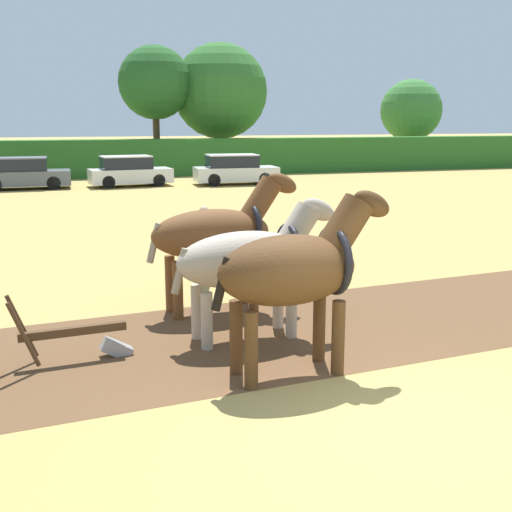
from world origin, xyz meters
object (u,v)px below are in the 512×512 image
object	(u,v)px
parked_car_left	(23,174)
draft_horse_trail_left	(218,233)
tree_right	(411,110)
farmer_beside_team	(205,239)
tree_center	(155,83)
tree_center_right	(220,91)
parked_car_center	(235,170)
parked_car_center_left	(129,172)
draft_horse_lead_left	(296,269)
draft_horse_lead_right	(251,259)
plow	(83,338)

from	to	relation	value
parked_car_left	draft_horse_trail_left	bearing A→B (deg)	-79.55
tree_right	farmer_beside_team	world-z (taller)	tree_right
tree_center	tree_right	xyz separation A→B (m)	(19.35, 1.35, -1.63)
tree_center_right	draft_horse_trail_left	bearing A→B (deg)	-103.97
tree_center	parked_car_center	xyz separation A→B (m)	(2.70, -9.48, -4.88)
draft_horse_trail_left	parked_car_center_left	distance (m)	22.56
tree_right	draft_horse_lead_left	bearing A→B (deg)	-122.15
tree_center	draft_horse_lead_left	world-z (taller)	tree_center
draft_horse_trail_left	parked_car_center	world-z (taller)	draft_horse_trail_left
parked_car_left	parked_car_center	size ratio (longest dim) A/B	0.98
parked_car_center	tree_center_right	bearing A→B (deg)	82.43
tree_right	draft_horse_lead_right	size ratio (longest dim) A/B	2.24
draft_horse_trail_left	draft_horse_lead_right	bearing A→B (deg)	-90.46
plow	parked_car_center	xyz separation A→B (m)	(8.68, 23.76, 0.43)
farmer_beside_team	parked_car_center	size ratio (longest dim) A/B	0.37
parked_car_center	plow	bearing A→B (deg)	-107.84
draft_horse_lead_left	parked_car_center	bearing A→B (deg)	71.28
draft_horse_lead_right	parked_car_left	distance (m)	24.74
plow	parked_car_left	bearing A→B (deg)	89.03
tree_center	draft_horse_lead_right	size ratio (longest dim) A/B	2.84
draft_horse_lead_left	draft_horse_trail_left	world-z (taller)	draft_horse_lead_left
draft_horse_lead_right	parked_car_center	size ratio (longest dim) A/B	0.64
draft_horse_lead_right	draft_horse_lead_left	bearing A→B (deg)	-89.83
farmer_beside_team	parked_car_left	world-z (taller)	farmer_beside_team
parked_car_center	tree_right	bearing A→B (deg)	35.28
tree_center_right	draft_horse_lead_right	bearing A→B (deg)	-103.11
plow	parked_car_left	xyz separation A→B (m)	(-1.91, 24.56, 0.43)
plow	parked_car_center	size ratio (longest dim) A/B	0.39
draft_horse_lead_right	plow	xyz separation A→B (m)	(-2.60, -0.25, -0.96)
plow	draft_horse_lead_left	bearing A→B (deg)	-31.44
draft_horse_trail_left	parked_car_center_left	size ratio (longest dim) A/B	0.68
tree_center_right	plow	size ratio (longest dim) A/B	4.80
tree_right	farmer_beside_team	distance (m)	38.34
tree_center	plow	xyz separation A→B (m)	(-5.99, -33.24, -5.31)
tree_center	parked_car_left	bearing A→B (deg)	-132.32
tree_center_right	parked_car_center	bearing A→B (deg)	-99.80
farmer_beside_team	draft_horse_trail_left	bearing A→B (deg)	-78.45
tree_center	draft_horse_lead_left	bearing A→B (deg)	-95.35
tree_center_right	parked_car_center	world-z (taller)	tree_center_right
draft_horse_trail_left	farmer_beside_team	distance (m)	2.06
parked_car_center	draft_horse_trail_left	bearing A→B (deg)	-103.62
plow	parked_car_center_left	size ratio (longest dim) A/B	0.41
parked_car_center_left	plow	bearing A→B (deg)	-103.57
draft_horse_lead_left	plow	bearing A→B (deg)	148.56
draft_horse_trail_left	plow	size ratio (longest dim) A/B	1.67
draft_horse_lead_left	draft_horse_trail_left	xyz separation A→B (m)	(-0.29, 3.18, -0.04)
tree_center	tree_center_right	bearing A→B (deg)	8.48
tree_right	plow	world-z (taller)	tree_right
tree_center_right	parked_car_left	bearing A→B (deg)	-142.90
farmer_beside_team	parked_car_center	distance (m)	20.82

